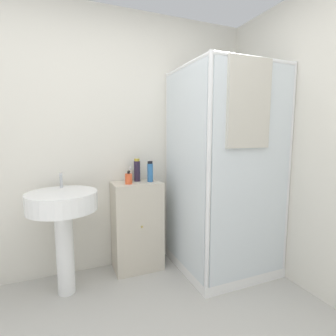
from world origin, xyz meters
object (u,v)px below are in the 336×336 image
Objects in this scene: sink at (63,214)px; soap_dispenser at (129,179)px; shampoo_bottle_tall_black at (137,170)px; lotion_bottle_white at (130,175)px; shampoo_bottle_blue at (150,172)px.

soap_dispenser is (0.58, 0.12, 0.23)m from sink.
sink is at bearing -162.25° from shampoo_bottle_tall_black.
soap_dispenser is at bearing -109.92° from lotion_bottle_white.
shampoo_bottle_blue is at bearing 8.34° from soap_dispenser.
shampoo_bottle_tall_black reaches higher than shampoo_bottle_blue.
shampoo_bottle_blue is at bearing -28.87° from lotion_bottle_white.
soap_dispenser is 0.64× the size of shampoo_bottle_blue.
sink is 0.86m from shampoo_bottle_blue.
sink is 4.97× the size of shampoo_bottle_blue.
shampoo_bottle_blue is (0.11, -0.07, -0.01)m from shampoo_bottle_tall_black.
lotion_bottle_white is (0.05, 0.13, 0.01)m from soap_dispenser.
lotion_bottle_white reaches higher than soap_dispenser.
shampoo_bottle_tall_black is at bearing 43.02° from soap_dispenser.
shampoo_bottle_blue reaches higher than sink.
lotion_bottle_white is (-0.06, 0.03, -0.05)m from shampoo_bottle_tall_black.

